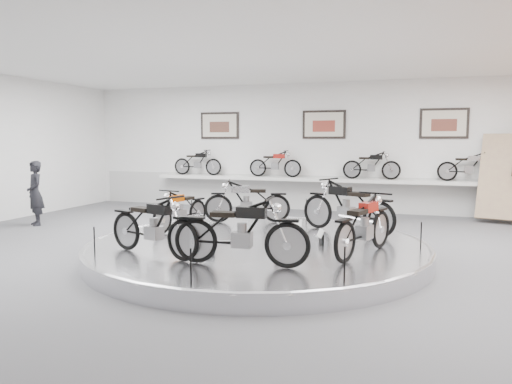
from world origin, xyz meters
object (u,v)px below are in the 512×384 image
(shelf, at_px, (322,180))
(display_platform, at_px, (257,250))
(bike_f, at_px, (364,225))
(visitor, at_px, (35,193))
(bike_e, at_px, (241,231))
(bike_d, at_px, (153,225))
(bike_b, at_px, (247,201))
(bike_c, at_px, (181,209))
(bike_a, at_px, (347,206))

(shelf, bearing_deg, display_platform, -90.00)
(bike_f, bearing_deg, visitor, 95.01)
(bike_e, height_order, bike_f, bike_e)
(bike_f, bearing_deg, shelf, 35.04)
(bike_d, relative_size, visitor, 1.03)
(bike_e, bearing_deg, bike_d, 168.40)
(bike_e, xyz_separation_m, bike_f, (1.72, 1.30, -0.02))
(bike_b, distance_m, bike_f, 3.90)
(bike_f, bearing_deg, bike_c, 92.01)
(bike_d, bearing_deg, display_platform, 68.63)
(bike_a, xyz_separation_m, bike_f, (0.55, -1.95, -0.05))
(display_platform, bearing_deg, bike_f, -13.07)
(shelf, distance_m, bike_d, 8.10)
(bike_c, bearing_deg, bike_b, 153.89)
(bike_f, bearing_deg, bike_e, 145.74)
(shelf, distance_m, bike_b, 4.43)
(visitor, bearing_deg, bike_c, 23.53)
(bike_b, height_order, bike_d, bike_d)
(bike_e, bearing_deg, display_platform, 94.91)
(bike_e, relative_size, bike_f, 1.04)
(bike_a, bearing_deg, display_platform, 70.87)
(bike_f, relative_size, visitor, 1.04)
(bike_b, bearing_deg, shelf, -120.94)
(bike_a, distance_m, bike_c, 3.53)
(display_platform, distance_m, visitor, 6.86)
(bike_a, bearing_deg, visitor, 24.83)
(display_platform, distance_m, bike_f, 2.19)
(display_platform, height_order, visitor, visitor)
(bike_e, xyz_separation_m, visitor, (-6.94, 3.39, 0.01))
(shelf, xyz_separation_m, bike_d, (-1.31, -7.99, -0.19))
(display_platform, relative_size, visitor, 3.79)
(bike_a, relative_size, bike_c, 1.25)
(shelf, distance_m, visitor, 8.17)
(bike_a, height_order, bike_f, bike_a)
(bike_b, relative_size, bike_e, 0.94)
(bike_c, relative_size, bike_d, 0.87)
(display_platform, xyz_separation_m, bike_d, (-1.31, -1.59, 0.66))
(bike_a, height_order, visitor, visitor)
(bike_c, bearing_deg, shelf, 172.43)
(display_platform, distance_m, bike_d, 2.16)
(bike_b, distance_m, bike_c, 1.71)
(bike_c, bearing_deg, bike_f, 84.97)
(bike_a, bearing_deg, shelf, -47.50)
(bike_a, distance_m, bike_e, 3.46)
(bike_e, height_order, visitor, visitor)
(bike_b, xyz_separation_m, bike_d, (-0.39, -3.66, 0.01))
(bike_d, xyz_separation_m, bike_f, (3.34, 1.12, 0.00))
(display_platform, bearing_deg, bike_e, -80.07)
(shelf, distance_m, bike_c, 6.02)
(bike_c, height_order, visitor, visitor)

